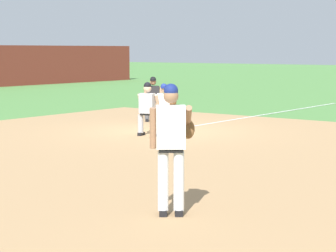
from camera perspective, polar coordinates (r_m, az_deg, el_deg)
The scene contains 9 objects.
ground_plane at distance 18.77m, azimuth -0.29°, elevation -0.44°, with size 160.00×160.00×0.00m, color #518942.
infield_dirt_patch at distance 14.00m, azimuth -0.11°, elevation -2.87°, with size 18.00×18.00×0.01m, color tan.
foul_line_stripe at distance 23.87m, azimuth 8.61°, elevation 1.03°, with size 12.18×0.10×0.00m, color white.
first_base_bag at distance 18.77m, azimuth -0.29°, elevation -0.31°, with size 0.38×0.38×0.09m, color white.
baseball at distance 13.12m, azimuth -0.30°, elevation -3.37°, with size 0.07×0.07×0.07m, color white.
pitcher at distance 9.11m, azimuth 0.36°, elevation -1.32°, with size 0.85×0.57×1.86m.
first_baseman at distance 19.17m, azimuth -0.30°, elevation 1.90°, with size 0.78×1.07×1.34m.
baserunner at distance 17.61m, azimuth -1.80°, elevation 1.68°, with size 0.54×0.65×1.46m.
umpire at distance 21.17m, azimuth -1.31°, elevation 2.52°, with size 0.66×0.68×1.46m.
Camera 1 is at (-14.81, -11.31, 2.32)m, focal length 70.00 mm.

